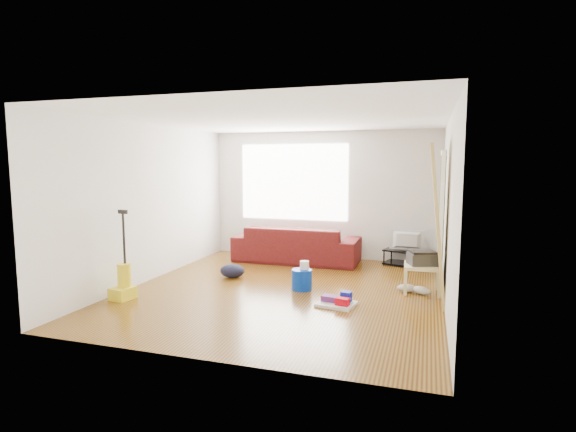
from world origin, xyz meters
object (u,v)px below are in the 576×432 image
(tv_stand, at_px, (406,257))
(vacuum, at_px, (123,283))
(cleaning_tray, at_px, (337,301))
(sofa, at_px, (297,261))
(side_table, at_px, (422,269))
(bucket, at_px, (302,289))
(backpack, at_px, (232,277))

(tv_stand, relative_size, vacuum, 0.70)
(cleaning_tray, height_order, vacuum, vacuum)
(sofa, relative_size, side_table, 4.46)
(cleaning_tray, bearing_deg, side_table, 42.31)
(bucket, distance_m, cleaning_tray, 0.88)
(sofa, bearing_deg, vacuum, 61.69)
(bucket, bearing_deg, sofa, 108.62)
(sofa, xyz_separation_m, side_table, (2.33, -1.46, 0.35))
(side_table, bearing_deg, bucket, -167.59)
(tv_stand, height_order, cleaning_tray, tv_stand)
(side_table, xyz_separation_m, vacuum, (-3.95, -1.56, -0.12))
(bucket, bearing_deg, side_table, 12.41)
(sofa, height_order, backpack, sofa)
(tv_stand, height_order, bucket, tv_stand)
(backpack, distance_m, vacuum, 1.82)
(cleaning_tray, distance_m, backpack, 2.16)
(backpack, bearing_deg, vacuum, -134.06)
(side_table, relative_size, vacuum, 0.43)
(sofa, bearing_deg, bucket, 108.62)
(bucket, xyz_separation_m, backpack, (-1.29, 0.35, 0.00))
(backpack, bearing_deg, side_table, -11.61)
(backpack, xyz_separation_m, vacuum, (-0.95, -1.53, 0.23))
(side_table, distance_m, backpack, 3.02)
(side_table, height_order, vacuum, vacuum)
(backpack, bearing_deg, tv_stand, 20.92)
(side_table, distance_m, bucket, 1.78)
(vacuum, bearing_deg, bucket, 36.42)
(side_table, bearing_deg, sofa, 147.92)
(side_table, distance_m, cleaning_tray, 1.45)
(sofa, xyz_separation_m, vacuum, (-1.62, -3.01, 0.23))
(cleaning_tray, relative_size, backpack, 1.32)
(cleaning_tray, xyz_separation_m, vacuum, (-2.90, -0.60, 0.18))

